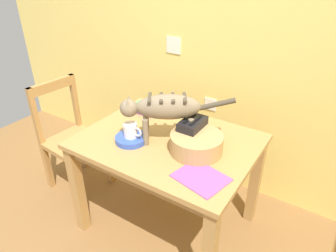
{
  "coord_description": "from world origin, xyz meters",
  "views": [
    {
      "loc": [
        0.9,
        -0.45,
        1.8
      ],
      "look_at": [
        -0.01,
        0.97,
        0.85
      ],
      "focal_mm": 32.41,
      "sensor_mm": 36.0,
      "label": 1
    }
  ],
  "objects_px": {
    "cat": "(164,109)",
    "wooden_chair_near": "(72,139)",
    "wicker_basket": "(196,143)",
    "dining_table": "(168,151)",
    "book_stack": "(145,109)",
    "toaster": "(192,132)",
    "saucer_bowl": "(131,139)",
    "coffee_mug": "(131,130)",
    "magazine": "(201,178)"
  },
  "relations": [
    {
      "from": "coffee_mug",
      "to": "book_stack",
      "type": "height_order",
      "value": "coffee_mug"
    },
    {
      "from": "cat",
      "to": "coffee_mug",
      "type": "xyz_separation_m",
      "value": [
        -0.18,
        -0.12,
        -0.15
      ]
    },
    {
      "from": "saucer_bowl",
      "to": "book_stack",
      "type": "distance_m",
      "value": 0.42
    },
    {
      "from": "magazine",
      "to": "toaster",
      "type": "distance_m",
      "value": 0.36
    },
    {
      "from": "toaster",
      "to": "coffee_mug",
      "type": "bearing_deg",
      "value": -150.68
    },
    {
      "from": "book_stack",
      "to": "magazine",
      "type": "bearing_deg",
      "value": -33.03
    },
    {
      "from": "saucer_bowl",
      "to": "magazine",
      "type": "relative_size",
      "value": 0.76
    },
    {
      "from": "wicker_basket",
      "to": "toaster",
      "type": "distance_m",
      "value": 0.1
    },
    {
      "from": "wooden_chair_near",
      "to": "magazine",
      "type": "bearing_deg",
      "value": 86.23
    },
    {
      "from": "book_stack",
      "to": "coffee_mug",
      "type": "bearing_deg",
      "value": -65.2
    },
    {
      "from": "toaster",
      "to": "saucer_bowl",
      "type": "bearing_deg",
      "value": -150.93
    },
    {
      "from": "cat",
      "to": "toaster",
      "type": "distance_m",
      "value": 0.23
    },
    {
      "from": "magazine",
      "to": "book_stack",
      "type": "xyz_separation_m",
      "value": [
        -0.73,
        0.47,
        0.03
      ]
    },
    {
      "from": "magazine",
      "to": "toaster",
      "type": "xyz_separation_m",
      "value": [
        -0.21,
        0.28,
        0.08
      ]
    },
    {
      "from": "cat",
      "to": "coffee_mug",
      "type": "distance_m",
      "value": 0.26
    },
    {
      "from": "wooden_chair_near",
      "to": "coffee_mug",
      "type": "bearing_deg",
      "value": 86.4
    },
    {
      "from": "magazine",
      "to": "wicker_basket",
      "type": "distance_m",
      "value": 0.26
    },
    {
      "from": "coffee_mug",
      "to": "wooden_chair_near",
      "type": "distance_m",
      "value": 0.85
    },
    {
      "from": "cat",
      "to": "wooden_chair_near",
      "type": "height_order",
      "value": "cat"
    },
    {
      "from": "book_stack",
      "to": "wooden_chair_near",
      "type": "relative_size",
      "value": 0.21
    },
    {
      "from": "wicker_basket",
      "to": "wooden_chair_near",
      "type": "xyz_separation_m",
      "value": [
        -1.16,
        -0.01,
        -0.35
      ]
    },
    {
      "from": "wooden_chair_near",
      "to": "dining_table",
      "type": "bearing_deg",
      "value": 97.13
    },
    {
      "from": "toaster",
      "to": "dining_table",
      "type": "bearing_deg",
      "value": -165.1
    },
    {
      "from": "toaster",
      "to": "cat",
      "type": "bearing_deg",
      "value": -156.27
    },
    {
      "from": "dining_table",
      "to": "wooden_chair_near",
      "type": "distance_m",
      "value": 0.96
    },
    {
      "from": "cat",
      "to": "wooden_chair_near",
      "type": "distance_m",
      "value": 1.07
    },
    {
      "from": "wicker_basket",
      "to": "toaster",
      "type": "relative_size",
      "value": 1.61
    },
    {
      "from": "coffee_mug",
      "to": "wicker_basket",
      "type": "relative_size",
      "value": 0.41
    },
    {
      "from": "cat",
      "to": "coffee_mug",
      "type": "relative_size",
      "value": 4.57
    },
    {
      "from": "cat",
      "to": "book_stack",
      "type": "relative_size",
      "value": 3.05
    },
    {
      "from": "toaster",
      "to": "wooden_chair_near",
      "type": "xyz_separation_m",
      "value": [
        -1.1,
        -0.07,
        -0.38
      ]
    },
    {
      "from": "book_stack",
      "to": "toaster",
      "type": "bearing_deg",
      "value": -20.66
    },
    {
      "from": "magazine",
      "to": "wicker_basket",
      "type": "bearing_deg",
      "value": 137.07
    },
    {
      "from": "saucer_bowl",
      "to": "magazine",
      "type": "xyz_separation_m",
      "value": [
        0.55,
        -0.09,
        -0.02
      ]
    },
    {
      "from": "wicker_basket",
      "to": "coffee_mug",
      "type": "bearing_deg",
      "value": -162.98
    },
    {
      "from": "coffee_mug",
      "to": "wooden_chair_near",
      "type": "height_order",
      "value": "wooden_chair_near"
    },
    {
      "from": "cat",
      "to": "saucer_bowl",
      "type": "distance_m",
      "value": 0.31
    },
    {
      "from": "cat",
      "to": "coffee_mug",
      "type": "bearing_deg",
      "value": 90.53
    },
    {
      "from": "saucer_bowl",
      "to": "wooden_chair_near",
      "type": "relative_size",
      "value": 0.22
    },
    {
      "from": "saucer_bowl",
      "to": "wooden_chair_near",
      "type": "bearing_deg",
      "value": 171.28
    },
    {
      "from": "dining_table",
      "to": "book_stack",
      "type": "xyz_separation_m",
      "value": [
        -0.36,
        0.24,
        0.13
      ]
    },
    {
      "from": "book_stack",
      "to": "wicker_basket",
      "type": "height_order",
      "value": "wicker_basket"
    },
    {
      "from": "magazine",
      "to": "wooden_chair_near",
      "type": "height_order",
      "value": "wooden_chair_near"
    },
    {
      "from": "cat",
      "to": "magazine",
      "type": "distance_m",
      "value": 0.49
    },
    {
      "from": "dining_table",
      "to": "wooden_chair_near",
      "type": "relative_size",
      "value": 1.2
    },
    {
      "from": "magazine",
      "to": "wicker_basket",
      "type": "height_order",
      "value": "wicker_basket"
    },
    {
      "from": "cat",
      "to": "wicker_basket",
      "type": "xyz_separation_m",
      "value": [
        0.23,
        0.01,
        -0.17
      ]
    },
    {
      "from": "saucer_bowl",
      "to": "coffee_mug",
      "type": "xyz_separation_m",
      "value": [
        0.0,
        0.0,
        0.06
      ]
    },
    {
      "from": "dining_table",
      "to": "saucer_bowl",
      "type": "relative_size",
      "value": 5.48
    },
    {
      "from": "coffee_mug",
      "to": "book_stack",
      "type": "xyz_separation_m",
      "value": [
        -0.18,
        0.39,
        -0.05
      ]
    }
  ]
}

